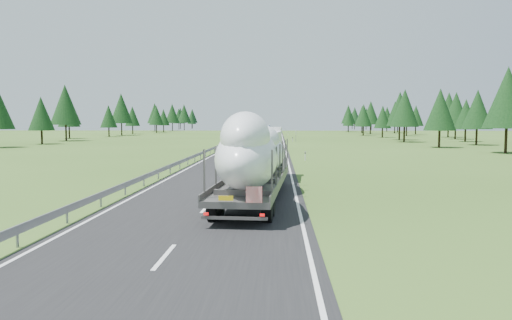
{
  "coord_description": "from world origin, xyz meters",
  "views": [
    {
      "loc": [
        3.6,
        -24.34,
        4.3
      ],
      "look_at": [
        2.34,
        3.42,
        2.13
      ],
      "focal_mm": 35.0,
      "sensor_mm": 36.0,
      "label": 1
    }
  ],
  "objects_px": {
    "highway_sign": "(296,133)",
    "distant_car_dark": "(276,130)",
    "boat_truck": "(256,154)",
    "distant_van": "(267,131)",
    "distant_car_blue": "(269,127)"
  },
  "relations": [
    {
      "from": "distant_van",
      "to": "highway_sign",
      "type": "bearing_deg",
      "value": -86.3
    },
    {
      "from": "highway_sign",
      "to": "distant_car_blue",
      "type": "xyz_separation_m",
      "value": [
        -9.67,
        210.01,
        -1.03
      ]
    },
    {
      "from": "boat_truck",
      "to": "distant_car_blue",
      "type": "bearing_deg",
      "value": 90.96
    },
    {
      "from": "boat_truck",
      "to": "distant_car_blue",
      "type": "xyz_separation_m",
      "value": [
        -4.81,
        286.2,
        -1.66
      ]
    },
    {
      "from": "highway_sign",
      "to": "boat_truck",
      "type": "xyz_separation_m",
      "value": [
        -4.86,
        -76.19,
        0.64
      ]
    },
    {
      "from": "highway_sign",
      "to": "distant_car_dark",
      "type": "xyz_separation_m",
      "value": [
        -4.84,
        98.72,
        -1.11
      ]
    },
    {
      "from": "boat_truck",
      "to": "distant_car_dark",
      "type": "distance_m",
      "value": 174.92
    },
    {
      "from": "distant_car_dark",
      "to": "highway_sign",
      "type": "bearing_deg",
      "value": -91.33
    },
    {
      "from": "highway_sign",
      "to": "boat_truck",
      "type": "relative_size",
      "value": 0.12
    },
    {
      "from": "distant_car_dark",
      "to": "distant_car_blue",
      "type": "xyz_separation_m",
      "value": [
        -4.83,
        111.29,
        0.08
      ]
    },
    {
      "from": "highway_sign",
      "to": "boat_truck",
      "type": "bearing_deg",
      "value": -93.65
    },
    {
      "from": "boat_truck",
      "to": "distant_van",
      "type": "bearing_deg",
      "value": 91.1
    },
    {
      "from": "boat_truck",
      "to": "distant_car_dark",
      "type": "xyz_separation_m",
      "value": [
        0.02,
        174.91,
        -1.75
      ]
    },
    {
      "from": "distant_van",
      "to": "distant_car_dark",
      "type": "relative_size",
      "value": 1.33
    },
    {
      "from": "highway_sign",
      "to": "distant_car_dark",
      "type": "height_order",
      "value": "highway_sign"
    }
  ]
}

